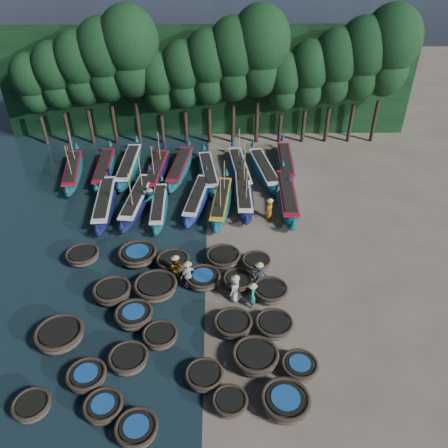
{
  "coord_description": "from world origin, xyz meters",
  "views": [
    {
      "loc": [
        0.73,
        -20.38,
        18.02
      ],
      "look_at": [
        1.2,
        3.75,
        1.3
      ],
      "focal_mm": 35.0,
      "sensor_mm": 36.0,
      "label": 1
    }
  ],
  "objects_px": {
    "coracle_1": "(104,407)",
    "long_boat_10": "(105,169)",
    "coracle_12": "(160,336)",
    "long_boat_6": "(221,202)",
    "long_boat_5": "(197,198)",
    "fisherman_2": "(176,267)",
    "coracle_11": "(134,316)",
    "long_boat_8": "(287,196)",
    "coracle_15": "(112,292)",
    "long_boat_4": "(159,207)",
    "coracle_8": "(255,357)",
    "coracle_3": "(230,402)",
    "coracle_23": "(223,257)",
    "long_boat_7": "(243,194)",
    "fisherman_5": "(150,198)",
    "coracle_2": "(137,429)",
    "coracle_21": "(138,255)",
    "long_boat_14": "(209,172)",
    "coracle_7": "(204,376)",
    "long_boat_11": "(129,166)",
    "coracle_4": "(285,402)",
    "long_boat_13": "(180,168)",
    "long_boat_3": "(137,200)",
    "fisherman_4": "(188,274)",
    "fisherman_0": "(235,288)",
    "coracle_9": "(299,367)",
    "fisherman_3": "(259,275)",
    "coracle_10": "(60,335)",
    "long_boat_2": "(105,202)",
    "long_boat_17": "(285,163)",
    "long_boat_16": "(264,170)",
    "long_boat_12": "(157,171)",
    "coracle_22": "(173,262)",
    "long_boat_9": "(73,171)",
    "fisherman_6": "(269,208)",
    "coracle_18": "(238,281)",
    "coracle_20": "(83,256)",
    "coracle_16": "(156,287)"
  },
  "relations": [
    {
      "from": "long_boat_2",
      "to": "long_boat_11",
      "type": "xyz_separation_m",
      "value": [
        0.89,
        5.98,
        0.03
      ]
    },
    {
      "from": "long_boat_3",
      "to": "fisherman_2",
      "type": "distance_m",
      "value": 9.09
    },
    {
      "from": "long_boat_2",
      "to": "long_boat_17",
      "type": "bearing_deg",
      "value": 18.29
    },
    {
      "from": "coracle_8",
      "to": "long_boat_8",
      "type": "distance_m",
      "value": 15.39
    },
    {
      "from": "coracle_3",
      "to": "coracle_12",
      "type": "xyz_separation_m",
      "value": [
        -3.49,
        3.85,
        0.02
      ]
    },
    {
      "from": "coracle_23",
      "to": "fisherman_5",
      "type": "height_order",
      "value": "fisherman_5"
    },
    {
      "from": "fisherman_3",
      "to": "coracle_12",
      "type": "bearing_deg",
      "value": 18.52
    },
    {
      "from": "long_boat_12",
      "to": "fisherman_4",
      "type": "relative_size",
      "value": 4.26
    },
    {
      "from": "long_boat_3",
      "to": "long_boat_11",
      "type": "relative_size",
      "value": 0.96
    },
    {
      "from": "coracle_18",
      "to": "long_boat_2",
      "type": "relative_size",
      "value": 0.23
    },
    {
      "from": "long_boat_5",
      "to": "coracle_2",
      "type": "bearing_deg",
      "value": -86.53
    },
    {
      "from": "coracle_3",
      "to": "coracle_15",
      "type": "relative_size",
      "value": 0.89
    },
    {
      "from": "long_boat_3",
      "to": "long_boat_6",
      "type": "bearing_deg",
      "value": 2.84
    },
    {
      "from": "long_boat_4",
      "to": "long_boat_6",
      "type": "height_order",
      "value": "long_boat_6"
    },
    {
      "from": "long_boat_4",
      "to": "fisherman_5",
      "type": "height_order",
      "value": "fisherman_5"
    },
    {
      "from": "coracle_22",
      "to": "long_boat_9",
      "type": "height_order",
      "value": "long_boat_9"
    },
    {
      "from": "coracle_3",
      "to": "long_boat_11",
      "type": "xyz_separation_m",
      "value": [
        -8.06,
        22.73,
        0.23
      ]
    },
    {
      "from": "long_boat_7",
      "to": "long_boat_10",
      "type": "distance_m",
      "value": 12.51
    },
    {
      "from": "coracle_21",
      "to": "long_boat_14",
      "type": "height_order",
      "value": "long_boat_14"
    },
    {
      "from": "coracle_23",
      "to": "fisherman_4",
      "type": "distance_m",
      "value": 3.09
    },
    {
      "from": "long_boat_2",
      "to": "long_boat_14",
      "type": "relative_size",
      "value": 1.05
    },
    {
      "from": "long_boat_11",
      "to": "fisherman_0",
      "type": "xyz_separation_m",
      "value": [
        8.57,
        -15.89,
        0.31
      ]
    },
    {
      "from": "fisherman_0",
      "to": "long_boat_12",
      "type": "bearing_deg",
      "value": -127.33
    },
    {
      "from": "coracle_3",
      "to": "coracle_23",
      "type": "bearing_deg",
      "value": 90.65
    },
    {
      "from": "long_boat_13",
      "to": "long_boat_3",
      "type": "bearing_deg",
      "value": -111.06
    },
    {
      "from": "coracle_7",
      "to": "fisherman_0",
      "type": "bearing_deg",
      "value": 72.85
    },
    {
      "from": "long_boat_7",
      "to": "coracle_9",
      "type": "bearing_deg",
      "value": -83.31
    },
    {
      "from": "coracle_10",
      "to": "long_boat_4",
      "type": "relative_size",
      "value": 0.34
    },
    {
      "from": "long_boat_10",
      "to": "fisherman_0",
      "type": "relative_size",
      "value": 4.4
    },
    {
      "from": "long_boat_12",
      "to": "long_boat_4",
      "type": "bearing_deg",
      "value": -77.71
    },
    {
      "from": "long_boat_5",
      "to": "fisherman_2",
      "type": "relative_size",
      "value": 4.14
    },
    {
      "from": "fisherman_5",
      "to": "long_boat_8",
      "type": "bearing_deg",
      "value": 116.76
    },
    {
      "from": "coracle_4",
      "to": "coracle_16",
      "type": "bearing_deg",
      "value": 130.98
    },
    {
      "from": "coracle_11",
      "to": "long_boat_8",
      "type": "bearing_deg",
      "value": 50.5
    },
    {
      "from": "coracle_8",
      "to": "fisherman_6",
      "type": "distance_m",
      "value": 13.08
    },
    {
      "from": "long_boat_7",
      "to": "fisherman_2",
      "type": "xyz_separation_m",
      "value": [
        -4.6,
        -9.16,
        0.33
      ]
    },
    {
      "from": "long_boat_5",
      "to": "long_boat_16",
      "type": "distance_m",
      "value": 7.15
    },
    {
      "from": "long_boat_14",
      "to": "long_boat_17",
      "type": "height_order",
      "value": "long_boat_17"
    },
    {
      "from": "coracle_18",
      "to": "coracle_20",
      "type": "distance_m",
      "value": 10.2
    },
    {
      "from": "long_boat_7",
      "to": "fisherman_3",
      "type": "distance_m",
      "value": 9.91
    },
    {
      "from": "coracle_2",
      "to": "long_boat_6",
      "type": "bearing_deg",
      "value": 77.87
    },
    {
      "from": "coracle_12",
      "to": "long_boat_6",
      "type": "bearing_deg",
      "value": 75.39
    },
    {
      "from": "coracle_7",
      "to": "long_boat_11",
      "type": "relative_size",
      "value": 0.23
    },
    {
      "from": "coracle_8",
      "to": "coracle_23",
      "type": "xyz_separation_m",
      "value": [
        -1.43,
        7.85,
        -0.07
      ]
    },
    {
      "from": "coracle_15",
      "to": "long_boat_4",
      "type": "height_order",
      "value": "long_boat_4"
    },
    {
      "from": "long_boat_10",
      "to": "fisherman_2",
      "type": "bearing_deg",
      "value": -65.89
    },
    {
      "from": "coracle_4",
      "to": "fisherman_5",
      "type": "distance_m",
      "value": 18.73
    },
    {
      "from": "coracle_1",
      "to": "long_boat_10",
      "type": "bearing_deg",
      "value": 101.4
    },
    {
      "from": "long_boat_14",
      "to": "fisherman_4",
      "type": "relative_size",
      "value": 4.16
    },
    {
      "from": "coracle_20",
      "to": "long_boat_12",
      "type": "bearing_deg",
      "value": 72.36
    }
  ]
}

